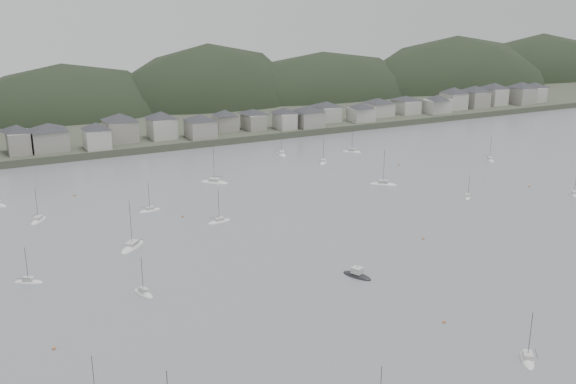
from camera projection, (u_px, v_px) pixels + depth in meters
ground at (457, 312)px, 132.41m from camera, size 900.00×900.00×0.00m
far_shore_land at (116, 106)px, 382.43m from camera, size 900.00×250.00×3.00m
forested_ridge at (137, 134)px, 366.50m from camera, size 851.55×103.94×102.57m
waterfront_town at (277, 116)px, 308.10m from camera, size 451.48×28.46×12.92m
sailboat_lead at (468, 197)px, 208.95m from camera, size 5.64×5.37×8.12m
moored_fleet at (249, 222)px, 186.02m from camera, size 252.04×170.82×14.07m
motor_launch_far at (357, 275)px, 149.41m from camera, size 5.44×8.15×3.84m
mooring_buoys at (345, 231)px, 178.40m from camera, size 162.19×139.48×0.70m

